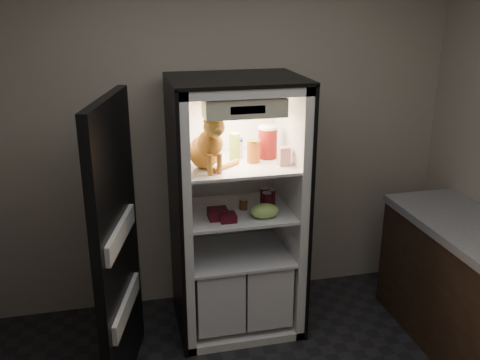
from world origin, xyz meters
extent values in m
plane|color=#B0A593|center=(0.00, 1.80, 1.35)|extent=(3.60, 0.00, 3.60)
cube|color=white|center=(0.00, 1.67, 0.93)|extent=(0.85, 0.06, 1.85)
cube|color=white|center=(-0.40, 1.35, 0.93)|extent=(0.06, 0.70, 1.85)
cube|color=white|center=(0.40, 1.35, 0.93)|extent=(0.06, 0.70, 1.85)
cube|color=white|center=(0.00, 1.35, 1.82)|extent=(0.85, 0.70, 0.06)
cube|color=white|center=(0.00, 1.35, 0.03)|extent=(0.85, 0.70, 0.06)
cube|color=black|center=(-0.44, 1.35, 0.93)|extent=(0.02, 0.72, 1.87)
cube|color=black|center=(0.44, 1.35, 0.93)|extent=(0.02, 0.72, 1.87)
cube|color=black|center=(0.00, 1.35, 1.86)|extent=(0.90, 0.72, 0.02)
cube|color=white|center=(0.00, 1.32, 1.28)|extent=(0.73, 0.62, 0.02)
cube|color=white|center=(0.00, 1.32, 0.93)|extent=(0.73, 0.62, 0.02)
cube|color=white|center=(-0.18, 1.32, 0.35)|extent=(0.34, 0.58, 0.48)
cube|color=white|center=(0.18, 1.32, 0.35)|extent=(0.34, 0.58, 0.48)
cube|color=white|center=(0.00, 1.32, 0.60)|extent=(0.73, 0.62, 0.02)
cube|color=beige|center=(0.00, 1.11, 1.72)|extent=(0.52, 0.18, 0.12)
cube|color=black|center=(0.00, 1.02, 1.72)|extent=(0.22, 0.01, 0.05)
cube|color=black|center=(-0.84, 0.93, 0.93)|extent=(0.27, 0.86, 1.85)
cube|color=white|center=(-0.83, 0.87, 0.55)|extent=(0.21, 0.63, 0.12)
cube|color=white|center=(-0.83, 0.87, 1.05)|extent=(0.21, 0.63, 0.12)
ellipsoid|color=#AF5F16|center=(-0.23, 1.29, 1.39)|extent=(0.26, 0.30, 0.22)
ellipsoid|color=#AF5F16|center=(-0.21, 1.18, 1.48)|extent=(0.20, 0.19, 0.19)
sphere|color=orange|center=(-0.20, 1.12, 1.60)|extent=(0.16, 0.16, 0.14)
sphere|color=orange|center=(-0.18, 1.06, 1.59)|extent=(0.07, 0.07, 0.06)
cone|color=orange|center=(-0.24, 1.12, 1.67)|extent=(0.06, 0.06, 0.06)
cone|color=orange|center=(-0.16, 1.14, 1.67)|extent=(0.06, 0.06, 0.06)
cylinder|color=#AF5F16|center=(-0.23, 1.11, 1.36)|extent=(0.04, 0.04, 0.14)
cylinder|color=#AF5F16|center=(-0.16, 1.13, 1.36)|extent=(0.04, 0.04, 0.14)
cylinder|color=#AF5F16|center=(-0.10, 1.22, 1.31)|extent=(0.22, 0.18, 0.04)
cylinder|color=green|center=(0.00, 1.39, 1.38)|extent=(0.07, 0.07, 0.18)
cylinder|color=green|center=(0.00, 1.39, 1.48)|extent=(0.07, 0.07, 0.02)
cylinder|color=white|center=(0.02, 1.45, 1.35)|extent=(0.10, 0.10, 0.12)
cylinder|color=#1836AD|center=(0.02, 1.45, 1.42)|extent=(0.10, 0.10, 0.02)
cylinder|color=maroon|center=(0.11, 1.31, 1.36)|extent=(0.09, 0.09, 0.14)
cylinder|color=gold|center=(0.11, 1.31, 1.44)|extent=(0.09, 0.09, 0.02)
cylinder|color=maroon|center=(0.24, 1.39, 1.40)|extent=(0.13, 0.13, 0.21)
cylinder|color=white|center=(0.24, 1.39, 1.51)|extent=(0.14, 0.14, 0.02)
cube|color=white|center=(0.30, 1.20, 1.35)|extent=(0.07, 0.07, 0.13)
cylinder|color=black|center=(0.22, 1.38, 1.00)|extent=(0.07, 0.07, 0.12)
cylinder|color=#B2B2B2|center=(0.22, 1.38, 1.06)|extent=(0.07, 0.07, 0.00)
cylinder|color=black|center=(0.26, 1.36, 1.00)|extent=(0.06, 0.06, 0.11)
cylinder|color=#B2B2B2|center=(0.26, 1.36, 1.06)|extent=(0.06, 0.06, 0.00)
cylinder|color=black|center=(0.21, 1.30, 1.00)|extent=(0.06, 0.06, 0.12)
cylinder|color=#B2B2B2|center=(0.21, 1.30, 1.06)|extent=(0.07, 0.07, 0.00)
cylinder|color=brown|center=(0.05, 1.32, 0.98)|extent=(0.06, 0.06, 0.07)
cylinder|color=#B2B2B2|center=(0.05, 1.32, 1.02)|extent=(0.06, 0.06, 0.01)
ellipsoid|color=#99CD5F|center=(0.15, 1.14, 0.99)|extent=(0.20, 0.14, 0.10)
cube|color=#550E1A|center=(-0.16, 1.20, 0.97)|extent=(0.13, 0.13, 0.07)
cube|color=#550E1A|center=(-0.11, 1.14, 0.97)|extent=(0.11, 0.11, 0.05)
camera|label=1|loc=(-0.79, -2.11, 2.39)|focal=40.00mm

